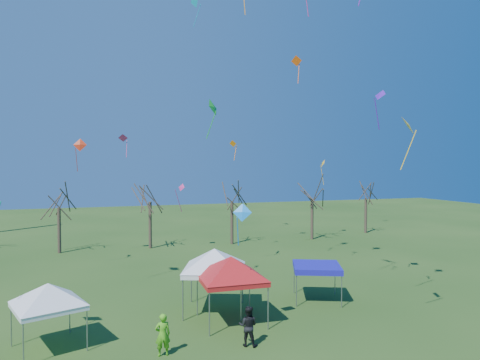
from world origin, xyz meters
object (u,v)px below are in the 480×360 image
object	(u,v)px
tree_1	(59,192)
person_dark	(248,326)
tent_white_west	(48,288)
tent_blue	(317,267)
tree_5	(366,186)
tent_white_mid	(214,253)
tree_4	(312,185)
person_green	(163,335)
tent_red	(231,261)
tree_3	(232,186)
tree_2	(150,185)

from	to	relation	value
tree_1	person_dark	world-z (taller)	tree_1
tent_white_west	tent_blue	size ratio (longest dim) A/B	1.01
tree_5	tent_white_mid	size ratio (longest dim) A/B	1.70
tree_4	person_green	size ratio (longest dim) A/B	4.28
tree_1	tent_white_west	distance (m)	22.82
tree_4	tent_white_mid	bearing A→B (deg)	-129.93
person_dark	tree_4	bearing A→B (deg)	-92.56
tree_1	tree_4	size ratio (longest dim) A/B	0.96
tree_1	tree_4	distance (m)	26.13
person_dark	tent_blue	bearing A→B (deg)	-110.54
tent_white_west	tent_red	size ratio (longest dim) A/B	0.80
tent_white_mid	tree_3	bearing A→B (deg)	70.40
tree_5	tent_red	bearing A→B (deg)	-136.00
tree_4	tree_5	size ratio (longest dim) A/B	1.06
tree_4	tent_white_west	distance (m)	33.12
tree_5	tree_2	bearing A→B (deg)	-176.30
tree_2	tent_white_west	distance (m)	23.60
tree_2	person_dark	size ratio (longest dim) A/B	4.48
tent_red	person_green	world-z (taller)	tent_red
tent_white_west	person_dark	bearing A→B (deg)	-15.85
tree_1	person_green	world-z (taller)	tree_1
tree_1	person_dark	xyz separation A→B (m)	(10.16, -25.03, -4.88)
tree_5	tent_blue	world-z (taller)	tree_5
tree_1	tree_5	world-z (taller)	tree_1
tree_4	person_dark	world-z (taller)	tree_4
tent_blue	tree_2	bearing A→B (deg)	111.76
tree_5	tent_white_west	distance (m)	40.88
tree_5	tree_3	bearing A→B (deg)	-173.48
tree_3	tent_blue	distance (m)	19.90
tree_2	person_dark	bearing A→B (deg)	-85.93
tree_4	tent_white_west	world-z (taller)	tree_4
person_dark	tent_white_west	bearing A→B (deg)	14.80
tree_2	tent_white_mid	distance (m)	20.07
tent_blue	person_dark	xyz separation A→B (m)	(-6.15, -4.94, -1.10)
tree_5	person_green	size ratio (longest dim) A/B	4.05
tree_3	tent_blue	size ratio (longest dim) A/B	2.18
tent_white_mid	person_green	bearing A→B (deg)	-126.68
tree_5	person_dark	size ratio (longest dim) A/B	4.08
tree_2	tree_4	size ratio (longest dim) A/B	1.04
tent_red	tent_blue	xyz separation A→B (m)	(6.04, 1.89, -1.23)
tree_3	person_green	distance (m)	26.92
tree_2	tent_white_west	bearing A→B (deg)	-107.15
tree_1	person_dark	distance (m)	27.45
tent_white_mid	person_dark	xyz separation A→B (m)	(0.30, -4.95, -2.41)
person_green	tree_2	bearing A→B (deg)	-97.62
person_green	tent_white_west	bearing A→B (deg)	-28.20
tree_3	person_dark	bearing A→B (deg)	-105.20
tent_blue	person_dark	distance (m)	7.96
person_green	tent_blue	bearing A→B (deg)	-157.26
tent_white_west	person_dark	xyz separation A→B (m)	(8.64, -2.45, -1.86)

